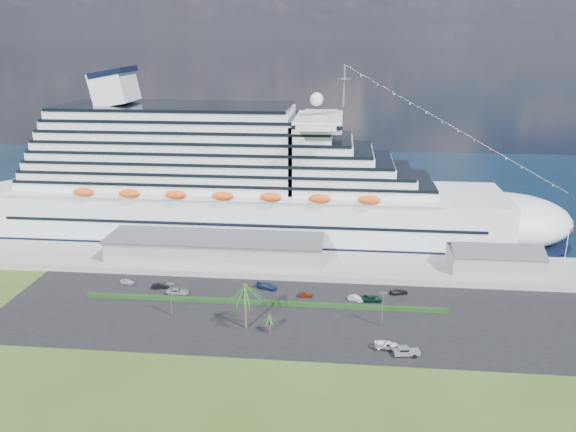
# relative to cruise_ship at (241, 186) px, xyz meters

# --- Properties ---
(ground) EXTENTS (420.00, 420.00, 0.00)m
(ground) POSITION_rel_cruise_ship_xyz_m (21.53, -64.00, -16.69)
(ground) COLOR #364D19
(ground) RESTS_ON ground
(asphalt_lot) EXTENTS (140.00, 38.00, 0.12)m
(asphalt_lot) POSITION_rel_cruise_ship_xyz_m (21.53, -53.00, -16.63)
(asphalt_lot) COLOR black
(asphalt_lot) RESTS_ON ground
(wharf) EXTENTS (240.00, 20.00, 1.80)m
(wharf) POSITION_rel_cruise_ship_xyz_m (21.53, -24.00, -15.79)
(wharf) COLOR gray
(wharf) RESTS_ON ground
(water) EXTENTS (420.00, 160.00, 0.02)m
(water) POSITION_rel_cruise_ship_xyz_m (21.53, 66.00, -16.68)
(water) COLOR black
(water) RESTS_ON ground
(cruise_ship) EXTENTS (191.00, 38.00, 54.00)m
(cruise_ship) POSITION_rel_cruise_ship_xyz_m (0.00, 0.00, 0.00)
(cruise_ship) COLOR silver
(cruise_ship) RESTS_ON ground
(terminal_building) EXTENTS (61.00, 15.00, 6.30)m
(terminal_building) POSITION_rel_cruise_ship_xyz_m (-3.47, -24.00, -11.68)
(terminal_building) COLOR gray
(terminal_building) RESTS_ON wharf
(port_shed) EXTENTS (24.00, 12.31, 7.37)m
(port_shed) POSITION_rel_cruise_ship_xyz_m (73.53, -24.00, -12.30)
(port_shed) COLOR gray
(port_shed) RESTS_ON wharf
(flagpole) EXTENTS (1.08, 0.16, 12.00)m
(flagpole) POSITION_rel_cruise_ship_xyz_m (91.57, -24.00, -8.43)
(flagpole) COLOR silver
(flagpole) RESTS_ON wharf
(hedge) EXTENTS (88.00, 1.10, 0.90)m
(hedge) POSITION_rel_cruise_ship_xyz_m (13.53, -48.00, -16.12)
(hedge) COLOR black
(hedge) RESTS_ON asphalt_lot
(lamp_post_left) EXTENTS (1.60, 0.35, 8.27)m
(lamp_post_left) POSITION_rel_cruise_ship_xyz_m (-6.47, -56.00, -11.35)
(lamp_post_left) COLOR gray
(lamp_post_left) RESTS_ON asphalt_lot
(lamp_post_right) EXTENTS (1.60, 0.35, 8.27)m
(lamp_post_right) POSITION_rel_cruise_ship_xyz_m (41.53, -56.00, -11.35)
(lamp_post_right) COLOR gray
(lamp_post_right) RESTS_ON asphalt_lot
(palm_tall) EXTENTS (8.82, 8.82, 11.13)m
(palm_tall) POSITION_rel_cruise_ship_xyz_m (11.53, -60.00, -7.49)
(palm_tall) COLOR #47301E
(palm_tall) RESTS_ON ground
(palm_short) EXTENTS (3.53, 3.53, 4.56)m
(palm_short) POSITION_rel_cruise_ship_xyz_m (17.03, -61.50, -13.03)
(palm_short) COLOR #47301E
(palm_short) RESTS_ON ground
(parked_car_0) EXTENTS (4.00, 2.18, 1.29)m
(parked_car_0) POSITION_rel_cruise_ship_xyz_m (-23.32, -40.04, -15.93)
(parked_car_0) COLOR #B4B4B6
(parked_car_0) RESTS_ON asphalt_lot
(parked_car_1) EXTENTS (4.52, 2.18, 1.43)m
(parked_car_1) POSITION_rel_cruise_ship_xyz_m (-13.85, -41.80, -15.86)
(parked_car_1) COLOR black
(parked_car_1) RESTS_ON asphalt_lot
(parked_car_2) EXTENTS (5.82, 3.02, 1.57)m
(parked_car_2) POSITION_rel_cruise_ship_xyz_m (-8.39, -44.91, -15.79)
(parked_car_2) COLOR #9C9DA4
(parked_car_2) RESTS_ON asphalt_lot
(parked_car_3) EXTENTS (5.76, 3.57, 1.56)m
(parked_car_3) POSITION_rel_cruise_ship_xyz_m (13.39, -39.35, -15.80)
(parked_car_3) COLOR navy
(parked_car_3) RESTS_ON asphalt_lot
(parked_car_4) EXTENTS (3.64, 1.56, 1.22)m
(parked_car_4) POSITION_rel_cruise_ship_xyz_m (23.55, -42.96, -15.96)
(parked_car_4) COLOR maroon
(parked_car_4) RESTS_ON asphalt_lot
(parked_car_5) EXTENTS (4.15, 2.73, 1.29)m
(parked_car_5) POSITION_rel_cruise_ship_xyz_m (35.97, -43.95, -15.93)
(parked_car_5) COLOR silver
(parked_car_5) RESTS_ON asphalt_lot
(parked_car_6) EXTENTS (5.30, 2.57, 1.45)m
(parked_car_6) POSITION_rel_cruise_ship_xyz_m (39.88, -43.86, -15.85)
(parked_car_6) COLOR black
(parked_car_6) RESTS_ON asphalt_lot
(parked_car_7) EXTENTS (4.87, 3.01, 1.32)m
(parked_car_7) POSITION_rel_cruise_ship_xyz_m (46.78, -39.16, -15.92)
(parked_car_7) COLOR black
(parked_car_7) RESTS_ON asphalt_lot
(pickup_truck) EXTENTS (5.53, 2.72, 1.86)m
(pickup_truck) POSITION_rel_cruise_ship_xyz_m (45.72, -67.88, -15.55)
(pickup_truck) COLOR black
(pickup_truck) RESTS_ON asphalt_lot
(boat_trailer) EXTENTS (6.47, 4.58, 1.81)m
(boat_trailer) POSITION_rel_cruise_ship_xyz_m (42.08, -66.02, -15.37)
(boat_trailer) COLOR gray
(boat_trailer) RESTS_ON asphalt_lot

